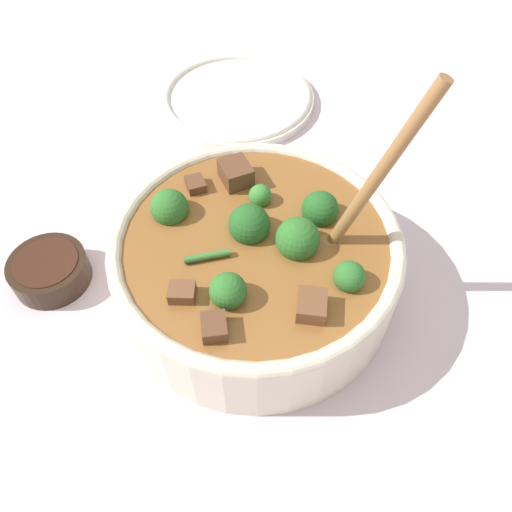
{
  "coord_description": "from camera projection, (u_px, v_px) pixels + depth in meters",
  "views": [
    {
      "loc": [
        -0.06,
        0.31,
        0.45
      ],
      "look_at": [
        0.0,
        0.0,
        0.05
      ],
      "focal_mm": 35.0,
      "sensor_mm": 36.0,
      "label": 1
    }
  ],
  "objects": [
    {
      "name": "empty_plate",
      "position": [
        237.0,
        97.0,
        0.76
      ],
      "size": [
        0.23,
        0.23,
        0.02
      ],
      "color": "silver",
      "rests_on": "ground_plane"
    },
    {
      "name": "stew_bowl",
      "position": [
        256.0,
        259.0,
        0.51
      ],
      "size": [
        0.29,
        0.29,
        0.26
      ],
      "color": "beige",
      "rests_on": "ground_plane"
    },
    {
      "name": "condiment_bowl",
      "position": [
        49.0,
        269.0,
        0.55
      ],
      "size": [
        0.08,
        0.08,
        0.03
      ],
      "color": "black",
      "rests_on": "ground_plane"
    },
    {
      "name": "ground_plane",
      "position": [
        256.0,
        287.0,
        0.55
      ],
      "size": [
        4.0,
        4.0,
        0.0
      ],
      "primitive_type": "plane",
      "color": "silver"
    }
  ]
}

